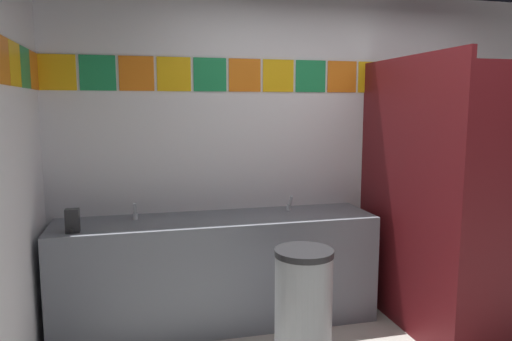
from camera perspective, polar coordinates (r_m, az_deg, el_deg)
The scene contains 8 objects.
wall_back at distance 4.10m, azimuth 8.10°, elevation 2.59°, with size 4.47×0.09×2.61m.
vanity_counter at distance 3.72m, azimuth -4.62°, elevation -11.89°, with size 2.42×0.57×0.83m.
faucet_left at distance 3.63m, azimuth -14.42°, elevation -5.01°, with size 0.04×0.10×0.14m.
faucet_right at distance 3.81m, azimuth 4.09°, elevation -4.16°, with size 0.04×0.10×0.14m.
soap_dispenser at distance 3.41m, azimuth -21.33°, elevation -5.69°, with size 0.09×0.09×0.16m.
stall_divider at distance 3.57m, azimuth 21.97°, elevation -3.42°, with size 0.92×1.33×2.04m.
toilet at distance 4.27m, azimuth 20.91°, elevation -11.45°, with size 0.39×0.49×0.74m.
trash_bin at distance 3.19m, azimuth 5.75°, elevation -16.10°, with size 0.38×0.38×0.77m.
Camera 1 is at (-1.54, -2.15, 1.68)m, focal length 33.05 mm.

